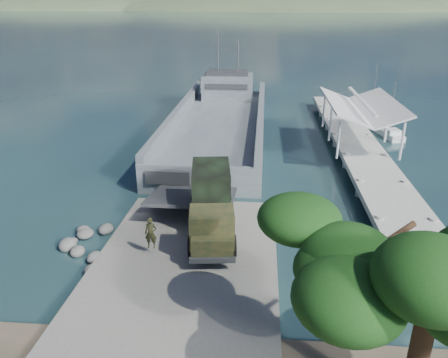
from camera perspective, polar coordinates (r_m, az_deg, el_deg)
ground at (r=25.17m, az=-4.78°, el=-10.83°), size 1400.00×1400.00×0.00m
boat_ramp at (r=24.22m, az=-5.20°, el=-11.63°), size 10.00×18.00×0.50m
shoreline_rocks at (r=27.22m, az=-17.76°, el=-9.16°), size 3.20×5.60×0.90m
distant_headlands at (r=582.67m, az=10.18°, el=20.91°), size 1000.00×240.00×48.00m
pier at (r=42.30m, az=17.27°, el=4.75°), size 6.40×44.00×6.10m
landing_craft at (r=47.08m, az=-0.60°, el=6.64°), size 9.52×36.95×10.95m
military_truck at (r=26.35m, az=-1.66°, el=-3.25°), size 3.44×8.26×3.72m
soldier at (r=24.82m, az=-9.48°, el=-7.76°), size 0.69×0.47×1.83m
sailboat_near at (r=50.40m, az=20.73°, el=5.56°), size 2.35×5.12×6.01m
sailboat_far at (r=60.80m, az=18.76°, el=8.58°), size 1.97×5.26×6.26m
overhang_tree at (r=14.87m, az=23.26°, el=-10.63°), size 8.44×7.77×7.66m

